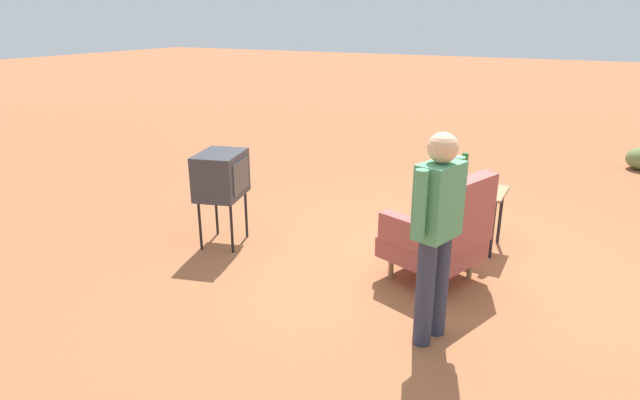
# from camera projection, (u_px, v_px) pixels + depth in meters

# --- Properties ---
(ground_plane) EXTENTS (60.00, 60.00, 0.00)m
(ground_plane) POSITION_uv_depth(u_px,v_px,m) (428.00, 272.00, 5.29)
(ground_plane) COLOR #A05B38
(armchair) EXTENTS (0.98, 0.99, 1.06)m
(armchair) POSITION_uv_depth(u_px,v_px,m) (442.00, 233.00, 4.94)
(armchair) COLOR #937047
(armchair) RESTS_ON ground
(side_table) EXTENTS (0.56, 0.56, 0.66)m
(side_table) POSITION_uv_depth(u_px,v_px,m) (477.00, 198.00, 5.71)
(side_table) COLOR black
(side_table) RESTS_ON ground
(tv_on_stand) EXTENTS (0.69, 0.58, 1.03)m
(tv_on_stand) POSITION_uv_depth(u_px,v_px,m) (221.00, 175.00, 5.72)
(tv_on_stand) COLOR black
(tv_on_stand) RESTS_ON ground
(person_standing) EXTENTS (0.55, 0.31, 1.64)m
(person_standing) POSITION_uv_depth(u_px,v_px,m) (437.00, 227.00, 3.91)
(person_standing) COLOR #2D3347
(person_standing) RESTS_ON ground
(bottle_short_clear) EXTENTS (0.06, 0.06, 0.20)m
(bottle_short_clear) POSITION_uv_depth(u_px,v_px,m) (456.00, 183.00, 5.55)
(bottle_short_clear) COLOR silver
(bottle_short_clear) RESTS_ON side_table
(bottle_wine_green) EXTENTS (0.07, 0.07, 0.32)m
(bottle_wine_green) POSITION_uv_depth(u_px,v_px,m) (464.00, 167.00, 5.90)
(bottle_wine_green) COLOR #1E5623
(bottle_wine_green) RESTS_ON side_table
(soda_can_red) EXTENTS (0.07, 0.07, 0.12)m
(soda_can_red) POSITION_uv_depth(u_px,v_px,m) (469.00, 188.00, 5.51)
(soda_can_red) COLOR red
(soda_can_red) RESTS_ON side_table
(flower_vase) EXTENTS (0.15, 0.10, 0.27)m
(flower_vase) POSITION_uv_depth(u_px,v_px,m) (485.00, 181.00, 5.44)
(flower_vase) COLOR silver
(flower_vase) RESTS_ON side_table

